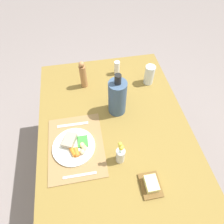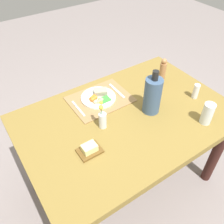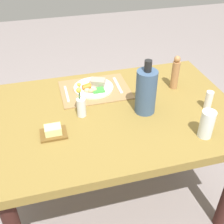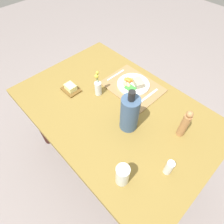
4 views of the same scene
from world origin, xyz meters
name	(u,v)px [view 4 (image 4 of 4)]	position (x,y,z in m)	size (l,w,h in m)	color
ground_plane	(114,156)	(0.00, 0.00, 0.00)	(8.00, 8.00, 0.00)	gray
dining_table	(115,117)	(0.00, 0.00, 0.64)	(1.36, 0.91, 0.74)	olive
placemat	(133,86)	(0.06, -0.24, 0.74)	(0.41, 0.31, 0.01)	#967447
dinner_plate	(133,84)	(0.06, -0.25, 0.76)	(0.24, 0.24, 0.05)	white
fork	(149,96)	(-0.09, -0.25, 0.75)	(0.02, 0.19, 0.01)	silver
knife	(116,75)	(0.23, -0.23, 0.75)	(0.01, 0.18, 0.01)	silver
salt_shaker	(169,168)	(-0.50, 0.11, 0.79)	(0.04, 0.04, 0.11)	white
water_tumbler	(122,176)	(-0.37, 0.31, 0.80)	(0.07, 0.07, 0.14)	silver
flower_vase	(98,87)	(0.18, -0.01, 0.81)	(0.05, 0.05, 0.20)	silver
butter_dish	(71,88)	(0.34, 0.11, 0.76)	(0.13, 0.10, 0.05)	brown
cooler_bottle	(130,113)	(-0.16, 0.04, 0.87)	(0.11, 0.11, 0.30)	#3C5676
pepper_mill	(185,124)	(-0.42, -0.14, 0.84)	(0.04, 0.04, 0.21)	#AC7647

